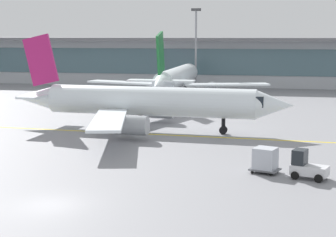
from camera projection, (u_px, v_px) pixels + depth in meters
name	position (u px, v px, depth m)	size (l,w,h in m)	color
ground_plane	(51.00, 205.00, 33.66)	(400.00, 400.00, 0.00)	gray
taxiway_centreline_stripe	(147.00, 134.00, 57.32)	(110.00, 0.36, 0.01)	yellow
terminal_concourse	(210.00, 61.00, 110.04)	(224.09, 11.00, 9.60)	#B2B7BC
gate_airplane_1	(177.00, 78.00, 89.40)	(30.22, 32.38, 10.76)	white
taxiing_regional_jet	(147.00, 102.00, 58.87)	(31.47, 29.25, 10.43)	white
baggage_tug	(307.00, 166.00, 39.66)	(2.91, 2.27, 2.10)	silver
cargo_dolly_lead	(265.00, 159.00, 41.21)	(2.50, 2.19, 1.94)	#595B60
apron_light_mast_1	(196.00, 46.00, 100.63)	(1.80, 0.36, 14.97)	gray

